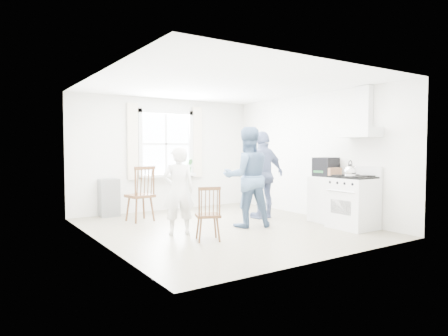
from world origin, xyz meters
TOP-DOWN VIEW (x-y plane):
  - room_shell at (0.00, 0.00)m, footprint 4.62×5.12m
  - window_assembly at (0.00, 2.45)m, footprint 1.88×0.24m
  - range_hood at (2.07, -1.35)m, footprint 0.45×0.76m
  - shelf_unit at (-1.40, 2.33)m, footprint 0.40×0.30m
  - gas_stove at (1.91, -1.35)m, footprint 0.68×0.76m
  - kettle at (1.69, -1.46)m, footprint 0.21×0.21m
  - low_cabinet at (1.98, -0.65)m, footprint 0.50×0.55m
  - stereo_stack at (2.00, -0.62)m, footprint 0.47×0.43m
  - cardboard_box at (1.96, -0.82)m, footprint 0.31×0.24m
  - windsor_chair_a at (-1.03, 1.34)m, footprint 0.53×0.52m
  - windsor_chair_b at (-0.81, -0.80)m, footprint 0.47×0.47m
  - person_left at (-0.97, -0.08)m, footprint 0.68×0.68m
  - person_mid at (0.40, -0.17)m, footprint 1.14×1.14m
  - person_right at (1.22, 0.37)m, footprint 1.13×1.13m
  - potted_plant at (0.55, 2.36)m, footprint 0.24×0.24m

SIDE VIEW (x-z plane):
  - shelf_unit at x=-1.40m, z-range 0.00..0.80m
  - low_cabinet at x=1.98m, z-range 0.00..0.90m
  - gas_stove at x=1.91m, z-range -0.08..1.04m
  - windsor_chair_b at x=-0.81m, z-range 0.10..0.97m
  - windsor_chair_a at x=-1.03m, z-range 0.12..1.24m
  - person_left at x=-0.97m, z-range 0.00..1.48m
  - person_right at x=1.22m, z-range 0.00..1.81m
  - person_mid at x=0.40m, z-range 0.00..1.85m
  - cardboard_box at x=1.96m, z-range 0.90..1.08m
  - potted_plant at x=0.55m, z-range 0.85..1.19m
  - kettle at x=1.69m, z-range 0.90..1.20m
  - stereo_stack at x=2.00m, z-range 0.90..1.27m
  - room_shell at x=0.00m, z-range -0.02..2.62m
  - window_assembly at x=0.00m, z-range 0.61..2.31m
  - range_hood at x=2.07m, z-range 1.43..2.37m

